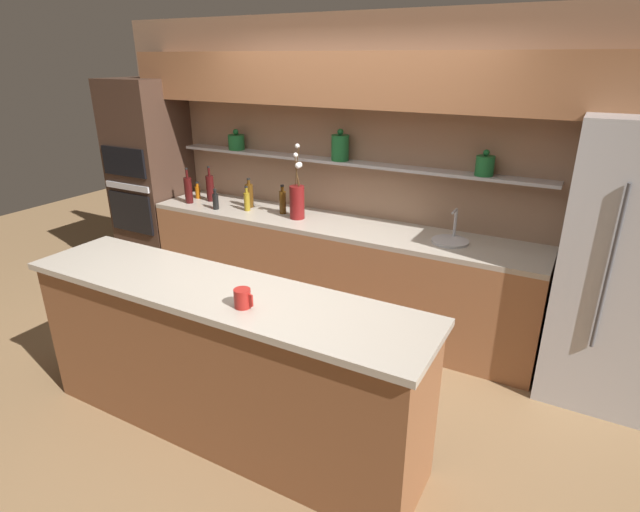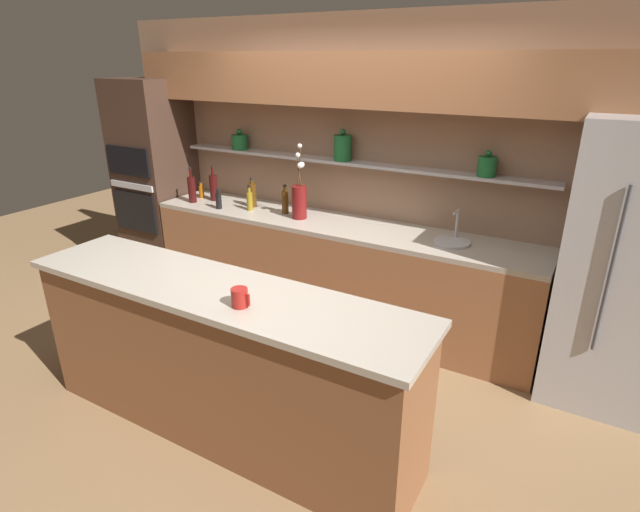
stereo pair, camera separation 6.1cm
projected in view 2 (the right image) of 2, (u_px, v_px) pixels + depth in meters
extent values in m
plane|color=olive|center=(266.00, 392.00, 3.61)|extent=(12.00, 12.00, 0.00)
cube|color=#937056|center=(366.00, 173.00, 4.41)|extent=(5.20, 0.10, 2.60)
cube|color=#B7B7BC|center=(346.00, 162.00, 4.32)|extent=(3.47, 0.18, 0.02)
cylinder|color=#19602D|center=(240.00, 142.00, 4.82)|extent=(0.16, 0.16, 0.14)
sphere|color=#19602D|center=(239.00, 132.00, 4.78)|extent=(0.05, 0.05, 0.05)
cylinder|color=#19602D|center=(343.00, 148.00, 4.28)|extent=(0.15, 0.15, 0.22)
sphere|color=#19602D|center=(343.00, 132.00, 4.23)|extent=(0.05, 0.05, 0.05)
cylinder|color=#19602D|center=(487.00, 166.00, 3.73)|extent=(0.14, 0.14, 0.15)
sphere|color=#19602D|center=(489.00, 153.00, 3.69)|extent=(0.05, 0.05, 0.05)
cube|color=#99603D|center=(357.00, 79.00, 3.94)|extent=(4.42, 0.34, 0.42)
cube|color=#99603D|center=(333.00, 273.00, 4.50)|extent=(3.57, 0.62, 0.88)
cube|color=#ADA393|center=(334.00, 225.00, 4.33)|extent=(3.57, 0.62, 0.04)
cube|color=brown|center=(221.00, 364.00, 3.08)|extent=(2.55, 0.55, 0.98)
cube|color=#ADA393|center=(215.00, 290.00, 2.89)|extent=(2.61, 0.61, 0.04)
cube|color=#B7B7BC|center=(638.00, 271.00, 3.22)|extent=(0.92, 0.70, 1.94)
cylinder|color=#4C4C51|center=(611.00, 272.00, 2.97)|extent=(0.02, 0.02, 1.07)
cube|color=#3D281E|center=(156.00, 181.00, 5.27)|extent=(0.67, 0.62, 2.06)
cube|color=black|center=(135.00, 212.00, 5.11)|extent=(0.57, 0.02, 0.40)
cube|color=black|center=(128.00, 161.00, 4.92)|extent=(0.57, 0.02, 0.28)
cube|color=#B7B7BC|center=(132.00, 186.00, 5.01)|extent=(0.59, 0.02, 0.06)
cylinder|color=maroon|center=(299.00, 202.00, 4.39)|extent=(0.13, 0.13, 0.29)
cylinder|color=#4C3319|center=(299.00, 170.00, 4.28)|extent=(0.03, 0.02, 0.28)
sphere|color=silver|center=(298.00, 155.00, 4.19)|extent=(0.04, 0.04, 0.04)
cylinder|color=#4C3319|center=(299.00, 166.00, 4.29)|extent=(0.04, 0.02, 0.33)
sphere|color=silver|center=(300.00, 146.00, 4.27)|extent=(0.04, 0.04, 0.04)
cylinder|color=#4C3319|center=(300.00, 175.00, 4.29)|extent=(0.03, 0.04, 0.19)
sphere|color=silver|center=(301.00, 165.00, 4.22)|extent=(0.05, 0.05, 0.05)
cylinder|color=#4C3319|center=(299.00, 176.00, 4.28)|extent=(0.03, 0.03, 0.19)
sphere|color=silver|center=(300.00, 165.00, 4.21)|extent=(0.05, 0.05, 0.05)
cylinder|color=#B7B7BC|center=(452.00, 242.00, 3.84)|extent=(0.28, 0.28, 0.02)
cylinder|color=#B7B7BC|center=(457.00, 224.00, 3.88)|extent=(0.02, 0.02, 0.22)
cylinder|color=#B7B7BC|center=(456.00, 212.00, 3.79)|extent=(0.02, 0.12, 0.02)
cylinder|color=olive|center=(250.00, 201.00, 4.64)|extent=(0.06, 0.06, 0.17)
cylinder|color=olive|center=(249.00, 190.00, 4.60)|extent=(0.03, 0.03, 0.05)
cylinder|color=black|center=(249.00, 187.00, 4.59)|extent=(0.03, 0.03, 0.01)
cylinder|color=#380C0C|center=(214.00, 188.00, 4.95)|extent=(0.08, 0.08, 0.25)
cylinder|color=#380C0C|center=(212.00, 171.00, 4.89)|extent=(0.02, 0.02, 0.08)
cylinder|color=black|center=(212.00, 167.00, 4.87)|extent=(0.03, 0.03, 0.01)
cylinder|color=#380C0C|center=(192.00, 190.00, 4.88)|extent=(0.08, 0.08, 0.25)
cylinder|color=#380C0C|center=(190.00, 173.00, 4.82)|extent=(0.02, 0.02, 0.08)
cylinder|color=black|center=(190.00, 168.00, 4.80)|extent=(0.03, 0.03, 0.01)
cylinder|color=#4C2D0C|center=(252.00, 195.00, 4.74)|extent=(0.07, 0.07, 0.22)
cylinder|color=#4C2D0C|center=(252.00, 182.00, 4.69)|extent=(0.03, 0.03, 0.04)
cylinder|color=black|center=(251.00, 179.00, 4.68)|extent=(0.03, 0.03, 0.01)
cylinder|color=#9E4C0A|center=(201.00, 192.00, 5.06)|extent=(0.05, 0.05, 0.12)
cylinder|color=#9E4C0A|center=(201.00, 184.00, 5.03)|extent=(0.03, 0.03, 0.04)
cylinder|color=black|center=(201.00, 182.00, 5.03)|extent=(0.03, 0.03, 0.01)
cylinder|color=black|center=(219.00, 201.00, 4.70)|extent=(0.06, 0.06, 0.15)
cylinder|color=black|center=(218.00, 192.00, 4.66)|extent=(0.03, 0.03, 0.04)
cylinder|color=black|center=(218.00, 189.00, 4.65)|extent=(0.03, 0.03, 0.01)
cylinder|color=#4C2D0C|center=(285.00, 202.00, 4.54)|extent=(0.06, 0.06, 0.21)
cylinder|color=#4C2D0C|center=(285.00, 189.00, 4.49)|extent=(0.03, 0.03, 0.04)
cylinder|color=black|center=(285.00, 186.00, 4.48)|extent=(0.03, 0.03, 0.01)
cylinder|color=maroon|center=(240.00, 298.00, 2.64)|extent=(0.09, 0.09, 0.10)
cube|color=maroon|center=(248.00, 300.00, 2.62)|extent=(0.02, 0.01, 0.07)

